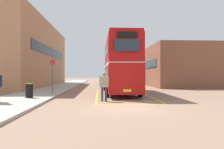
# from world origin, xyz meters

# --- Properties ---
(ground_plane) EXTENTS (135.60, 135.60, 0.00)m
(ground_plane) POSITION_xyz_m (0.00, 14.40, 0.00)
(ground_plane) COLOR #846651
(sidewalk_left) EXTENTS (4.00, 57.60, 0.14)m
(sidewalk_left) POSITION_xyz_m (-6.50, 16.80, 0.07)
(sidewalk_left) COLOR #A39E93
(sidewalk_left) RESTS_ON ground
(brick_building_left) EXTENTS (6.45, 23.01, 8.58)m
(brick_building_left) POSITION_xyz_m (-11.29, 19.77, 4.29)
(brick_building_left) COLOR #AD7A56
(brick_building_left) RESTS_ON ground
(depot_building_right) EXTENTS (8.90, 13.91, 5.57)m
(depot_building_right) POSITION_xyz_m (9.91, 20.71, 2.78)
(depot_building_right) COLOR brown
(depot_building_right) RESTS_ON ground
(double_decker_bus) EXTENTS (2.80, 10.60, 4.75)m
(double_decker_bus) POSITION_xyz_m (0.43, 8.56, 2.51)
(double_decker_bus) COLOR black
(double_decker_bus) RESTS_ON ground
(single_deck_bus) EXTENTS (3.43, 9.56, 3.02)m
(single_deck_bus) POSITION_xyz_m (2.09, 28.18, 1.64)
(single_deck_bus) COLOR black
(single_deck_bus) RESTS_ON ground
(pedestrian_boarding) EXTENTS (0.60, 0.28, 1.81)m
(pedestrian_boarding) POSITION_xyz_m (-1.05, 2.82, 1.06)
(pedestrian_boarding) COLOR #2D2D38
(pedestrian_boarding) RESTS_ON ground
(litter_bin) EXTENTS (0.51, 0.51, 0.95)m
(litter_bin) POSITION_xyz_m (-5.98, 3.87, 0.62)
(litter_bin) COLOR black
(litter_bin) RESTS_ON sidewalk_left
(bus_stop_sign) EXTENTS (0.43, 0.13, 2.75)m
(bus_stop_sign) POSITION_xyz_m (-5.20, 7.28, 1.79)
(bus_stop_sign) COLOR #4C4C51
(bus_stop_sign) RESTS_ON sidewalk_left
(bay_marking_yellow) EXTENTS (4.19, 12.59, 0.01)m
(bay_marking_yellow) POSITION_xyz_m (0.43, 6.62, 0.00)
(bay_marking_yellow) COLOR gold
(bay_marking_yellow) RESTS_ON ground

